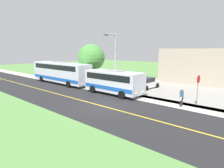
{
  "coord_description": "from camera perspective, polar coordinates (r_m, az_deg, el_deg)",
  "views": [
    {
      "loc": [
        12.46,
        12.58,
        5.2
      ],
      "look_at": [
        -3.5,
        -1.9,
        1.4
      ],
      "focal_mm": 31.54,
      "sensor_mm": 36.0,
      "label": 1
    }
  ],
  "objects": [
    {
      "name": "ground_plane",
      "position": [
        18.45,
        -2.95,
        -6.38
      ],
      "size": [
        120.0,
        120.0,
        0.0
      ],
      "primitive_type": "plane",
      "color": "#548442"
    },
    {
      "name": "road_surface",
      "position": [
        18.45,
        -2.95,
        -6.37
      ],
      "size": [
        8.0,
        100.0,
        0.01
      ],
      "primitive_type": "cube",
      "color": "black",
      "rests_on": "ground"
    },
    {
      "name": "sidewalk",
      "position": [
        22.3,
        6.58,
        -3.54
      ],
      "size": [
        2.4,
        100.0,
        0.01
      ],
      "primitive_type": "cube",
      "color": "#B2ADA3",
      "rests_on": "ground"
    },
    {
      "name": "parking_lot_surface",
      "position": [
        27.15,
        20.74,
        -1.69
      ],
      "size": [
        14.0,
        36.0,
        0.01
      ],
      "primitive_type": "cube",
      "color": "gray",
      "rests_on": "ground"
    },
    {
      "name": "road_centre_line",
      "position": [
        18.45,
        -2.95,
        -6.35
      ],
      "size": [
        0.16,
        100.0,
        0.0
      ],
      "primitive_type": "cube",
      "color": "gold",
      "rests_on": "ground"
    },
    {
      "name": "shuttle_bus_front",
      "position": [
        23.07,
        0.48,
        0.88
      ],
      "size": [
        2.72,
        7.48,
        2.8
      ],
      "color": "silver",
      "rests_on": "ground"
    },
    {
      "name": "transit_bus_rear",
      "position": [
        31.33,
        -14.7,
        3.45
      ],
      "size": [
        2.68,
        12.06,
        3.29
      ],
      "color": "silver",
      "rests_on": "ground"
    },
    {
      "name": "pedestrian_with_bags",
      "position": [
        19.23,
        19.52,
        -3.49
      ],
      "size": [
        0.72,
        0.34,
        1.69
      ],
      "color": "#262628",
      "rests_on": "ground"
    },
    {
      "name": "stop_sign",
      "position": [
        19.81,
        23.66,
        -0.25
      ],
      "size": [
        0.76,
        0.07,
        2.88
      ],
      "color": "slate",
      "rests_on": "ground"
    },
    {
      "name": "street_light_pole",
      "position": [
        23.14,
        0.8,
        6.8
      ],
      "size": [
        1.97,
        0.24,
        7.02
      ],
      "color": "#9E9EA3",
      "rests_on": "ground"
    },
    {
      "name": "parked_car_near",
      "position": [
        26.93,
        9.84,
        0.21
      ],
      "size": [
        4.41,
        2.04,
        1.45
      ],
      "color": "white",
      "rests_on": "ground"
    },
    {
      "name": "tree_curbside",
      "position": [
        29.8,
        -6.0,
        7.62
      ],
      "size": [
        4.0,
        4.0,
        6.0
      ],
      "color": "#4C3826",
      "rests_on": "ground"
    }
  ]
}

